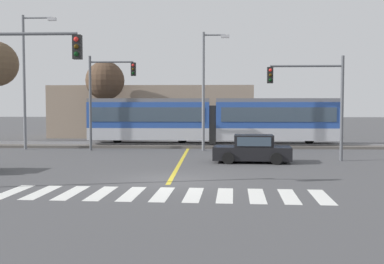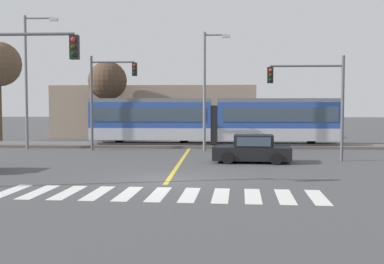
# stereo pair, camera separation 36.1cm
# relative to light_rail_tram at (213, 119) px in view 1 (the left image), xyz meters

# --- Properties ---
(ground_plane) EXTENTS (200.00, 200.00, 0.00)m
(ground_plane) POSITION_rel_light_rail_tram_xyz_m (-1.75, -16.27, -2.05)
(ground_plane) COLOR #474749
(track_bed) EXTENTS (120.00, 4.00, 0.18)m
(track_bed) POSITION_rel_light_rail_tram_xyz_m (-1.75, 0.01, -1.96)
(track_bed) COLOR #56514C
(track_bed) RESTS_ON ground
(rail_near) EXTENTS (120.00, 0.08, 0.10)m
(rail_near) POSITION_rel_light_rail_tram_xyz_m (-1.75, -0.71, -1.82)
(rail_near) COLOR #939399
(rail_near) RESTS_ON track_bed
(rail_far) EXTENTS (120.00, 0.08, 0.10)m
(rail_far) POSITION_rel_light_rail_tram_xyz_m (-1.75, 0.73, -1.82)
(rail_far) COLOR #939399
(rail_far) RESTS_ON track_bed
(light_rail_tram) EXTENTS (18.50, 2.64, 3.43)m
(light_rail_tram) POSITION_rel_light_rail_tram_xyz_m (0.00, 0.00, 0.00)
(light_rail_tram) COLOR #B7BAC1
(light_rail_tram) RESTS_ON track_bed
(crosswalk_stripe_0) EXTENTS (0.68, 2.82, 0.01)m
(crosswalk_stripe_0) POSITION_rel_light_rail_tram_xyz_m (-7.24, -19.19, -2.04)
(crosswalk_stripe_0) COLOR silver
(crosswalk_stripe_0) RESTS_ON ground
(crosswalk_stripe_1) EXTENTS (0.68, 2.82, 0.01)m
(crosswalk_stripe_1) POSITION_rel_light_rail_tram_xyz_m (-6.14, -19.23, -2.04)
(crosswalk_stripe_1) COLOR silver
(crosswalk_stripe_1) RESTS_ON ground
(crosswalk_stripe_2) EXTENTS (0.68, 2.82, 0.01)m
(crosswalk_stripe_2) POSITION_rel_light_rail_tram_xyz_m (-5.05, -19.28, -2.04)
(crosswalk_stripe_2) COLOR silver
(crosswalk_stripe_2) RESTS_ON ground
(crosswalk_stripe_3) EXTENTS (0.68, 2.82, 0.01)m
(crosswalk_stripe_3) POSITION_rel_light_rail_tram_xyz_m (-3.95, -19.33, -2.04)
(crosswalk_stripe_3) COLOR silver
(crosswalk_stripe_3) RESTS_ON ground
(crosswalk_stripe_4) EXTENTS (0.68, 2.82, 0.01)m
(crosswalk_stripe_4) POSITION_rel_light_rail_tram_xyz_m (-2.85, -19.38, -2.04)
(crosswalk_stripe_4) COLOR silver
(crosswalk_stripe_4) RESTS_ON ground
(crosswalk_stripe_5) EXTENTS (0.68, 2.82, 0.01)m
(crosswalk_stripe_5) POSITION_rel_light_rail_tram_xyz_m (-1.75, -19.43, -2.04)
(crosswalk_stripe_5) COLOR silver
(crosswalk_stripe_5) RESTS_ON ground
(crosswalk_stripe_6) EXTENTS (0.68, 2.82, 0.01)m
(crosswalk_stripe_6) POSITION_rel_light_rail_tram_xyz_m (-0.65, -19.47, -2.04)
(crosswalk_stripe_6) COLOR silver
(crosswalk_stripe_6) RESTS_ON ground
(crosswalk_stripe_7) EXTENTS (0.68, 2.82, 0.01)m
(crosswalk_stripe_7) POSITION_rel_light_rail_tram_xyz_m (0.45, -19.52, -2.04)
(crosswalk_stripe_7) COLOR silver
(crosswalk_stripe_7) RESTS_ON ground
(crosswalk_stripe_8) EXTENTS (0.68, 2.82, 0.01)m
(crosswalk_stripe_8) POSITION_rel_light_rail_tram_xyz_m (1.55, -19.57, -2.04)
(crosswalk_stripe_8) COLOR silver
(crosswalk_stripe_8) RESTS_ON ground
(crosswalk_stripe_9) EXTENTS (0.68, 2.82, 0.01)m
(crosswalk_stripe_9) POSITION_rel_light_rail_tram_xyz_m (2.65, -19.62, -2.04)
(crosswalk_stripe_9) COLOR silver
(crosswalk_stripe_9) RESTS_ON ground
(crosswalk_stripe_10) EXTENTS (0.68, 2.82, 0.01)m
(crosswalk_stripe_10) POSITION_rel_light_rail_tram_xyz_m (3.75, -19.66, -2.04)
(crosswalk_stripe_10) COLOR silver
(crosswalk_stripe_10) RESTS_ON ground
(lane_centre_line) EXTENTS (0.20, 15.43, 0.01)m
(lane_centre_line) POSITION_rel_light_rail_tram_xyz_m (-1.75, -9.71, -2.05)
(lane_centre_line) COLOR gold
(lane_centre_line) RESTS_ON ground
(sedan_crossing) EXTENTS (4.30, 2.11, 1.52)m
(sedan_crossing) POSITION_rel_light_rail_tram_xyz_m (2.16, -9.97, -1.35)
(sedan_crossing) COLOR black
(sedan_crossing) RESTS_ON ground
(traffic_light_far_left) EXTENTS (3.25, 0.38, 6.48)m
(traffic_light_far_left) POSITION_rel_light_rail_tram_xyz_m (-7.38, -3.41, 2.18)
(traffic_light_far_left) COLOR #515459
(traffic_light_far_left) RESTS_ON ground
(traffic_light_mid_right) EXTENTS (4.25, 0.38, 5.87)m
(traffic_light_mid_right) POSITION_rel_light_rail_tram_xyz_m (5.74, -9.01, 1.81)
(traffic_light_mid_right) COLOR #515459
(traffic_light_mid_right) RESTS_ON ground
(traffic_light_near_left) EXTENTS (3.75, 0.38, 6.20)m
(traffic_light_near_left) POSITION_rel_light_rail_tram_xyz_m (-7.30, -18.29, 2.06)
(traffic_light_near_left) COLOR #515459
(traffic_light_near_left) RESTS_ON ground
(street_lamp_west) EXTENTS (2.44, 0.28, 9.36)m
(street_lamp_west) POSITION_rel_light_rail_tram_xyz_m (-12.97, -2.95, 3.25)
(street_lamp_west) COLOR slate
(street_lamp_west) RESTS_ON ground
(street_lamp_centre) EXTENTS (1.85, 0.28, 8.06)m
(street_lamp_centre) POSITION_rel_light_rail_tram_xyz_m (-0.47, -3.32, 2.51)
(street_lamp_centre) COLOR slate
(street_lamp_centre) RESTS_ON ground
(bare_tree_west) EXTENTS (3.38, 3.38, 6.94)m
(bare_tree_west) POSITION_rel_light_rail_tram_xyz_m (-9.39, 5.58, 3.16)
(bare_tree_west) COLOR brown
(bare_tree_west) RESTS_ON ground
(building_backdrop_far) EXTENTS (19.18, 6.00, 4.93)m
(building_backdrop_far) POSITION_rel_light_rail_tram_xyz_m (-5.86, 10.75, 0.42)
(building_backdrop_far) COLOR gray
(building_backdrop_far) RESTS_ON ground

